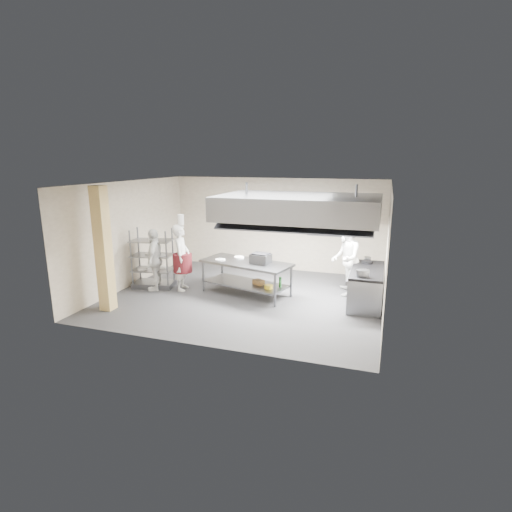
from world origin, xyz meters
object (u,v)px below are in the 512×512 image
(griddle, at_px, (261,259))
(stockpot, at_px, (361,273))
(chef_head, at_px, (181,257))
(pass_rack, at_px, (153,258))
(cooking_range, at_px, (366,287))
(island, at_px, (246,278))
(chef_line, at_px, (345,259))
(chef_plating, at_px, (155,260))

(griddle, distance_m, stockpot, 2.63)
(chef_head, bearing_deg, stockpot, -108.12)
(pass_rack, distance_m, griddle, 3.17)
(cooking_range, distance_m, chef_head, 5.03)
(island, height_order, griddle, griddle)
(chef_head, distance_m, chef_line, 4.49)
(chef_plating, height_order, griddle, chef_plating)
(island, bearing_deg, chef_line, 33.03)
(griddle, height_order, stockpot, griddle)
(stockpot, bearing_deg, chef_line, 111.16)
(island, relative_size, cooking_range, 1.22)
(island, relative_size, chef_plating, 1.41)
(cooking_range, distance_m, chef_plating, 5.74)
(cooking_range, distance_m, griddle, 2.81)
(pass_rack, relative_size, cooking_range, 0.84)
(pass_rack, distance_m, chef_plating, 0.28)
(chef_head, height_order, chef_plating, chef_head)
(chef_head, bearing_deg, island, -99.84)
(chef_head, distance_m, chef_plating, 0.74)
(pass_rack, height_order, griddle, pass_rack)
(island, xyz_separation_m, stockpot, (3.01, -0.41, 0.52))
(chef_head, height_order, chef_line, chef_line)
(chef_plating, bearing_deg, pass_rack, -148.44)
(chef_head, height_order, stockpot, chef_head)
(griddle, xyz_separation_m, stockpot, (2.60, -0.41, -0.05))
(cooking_range, relative_size, chef_plating, 1.15)
(chef_line, bearing_deg, griddle, -73.99)
(chef_line, relative_size, stockpot, 8.92)
(cooking_range, relative_size, chef_line, 1.01)
(pass_rack, relative_size, griddle, 3.41)
(cooking_range, bearing_deg, island, -174.70)
(chef_head, xyz_separation_m, chef_plating, (-0.70, -0.23, -0.06))
(pass_rack, xyz_separation_m, chef_plating, (0.20, -0.19, 0.03))
(chef_line, distance_m, griddle, 2.28)
(island, distance_m, griddle, 0.71)
(chef_head, bearing_deg, cooking_range, -100.02)
(chef_plating, bearing_deg, stockpot, 75.58)
(pass_rack, bearing_deg, island, -7.06)
(island, relative_size, griddle, 4.96)
(cooking_range, bearing_deg, stockpot, -100.28)
(island, relative_size, pass_rack, 1.45)
(chef_plating, xyz_separation_m, griddle, (2.95, 0.41, 0.16))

